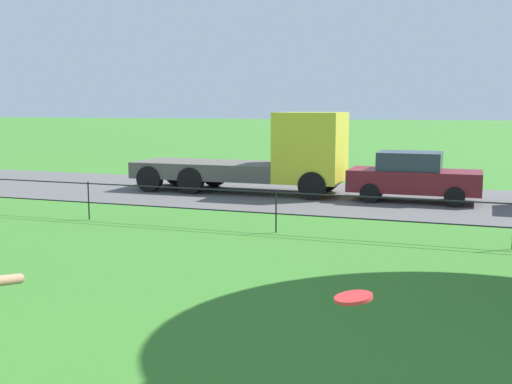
% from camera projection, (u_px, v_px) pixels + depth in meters
% --- Properties ---
extents(street_strip, '(80.00, 7.31, 0.01)m').
position_uv_depth(street_strip, '(331.00, 197.00, 19.97)').
color(street_strip, '#565454').
rests_on(street_strip, ground).
extents(park_fence, '(30.81, 0.04, 1.00)m').
position_uv_depth(park_fence, '(276.00, 204.00, 14.24)').
color(park_fence, black).
rests_on(park_fence, ground).
extents(frisbee, '(0.34, 0.34, 0.07)m').
position_uv_depth(frisbee, '(353.00, 298.00, 4.23)').
color(frisbee, red).
extents(flatbed_truck_far_right, '(7.33, 2.50, 2.75)m').
position_uv_depth(flatbed_truck_far_right, '(269.00, 157.00, 20.84)').
color(flatbed_truck_far_right, yellow).
rests_on(flatbed_truck_far_right, ground).
extents(car_maroon_right, '(4.01, 1.84, 1.54)m').
position_uv_depth(car_maroon_right, '(413.00, 176.00, 19.06)').
color(car_maroon_right, maroon).
rests_on(car_maroon_right, ground).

